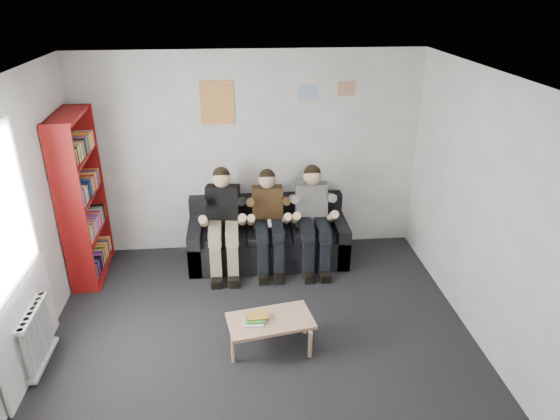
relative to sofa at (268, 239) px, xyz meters
name	(u,v)px	position (x,y,z in m)	size (l,w,h in m)	color
room_shell	(261,245)	(-0.20, -2.11, 1.06)	(5.00, 5.00, 5.00)	black
sofa	(268,239)	(0.00, 0.00, 0.00)	(2.08, 0.85, 0.80)	black
bookshelf	(82,199)	(-2.26, -0.19, 0.76)	(0.31, 0.94, 2.09)	maroon
coffee_table	(270,323)	(-0.10, -1.83, 0.01)	(0.85, 0.47, 0.34)	tan
game_cases	(256,319)	(-0.25, -1.84, 0.08)	(0.24, 0.21, 0.05)	white
person_left	(223,222)	(-0.58, -0.20, 0.37)	(0.42, 0.90, 1.33)	black
person_middle	(269,222)	(0.00, -0.19, 0.35)	(0.40, 0.85, 1.29)	#50391A
person_right	(313,219)	(0.58, -0.20, 0.36)	(0.42, 0.89, 1.32)	silver
radiator	(37,337)	(-2.35, -1.91, 0.06)	(0.10, 0.64, 0.60)	silver
window	(14,277)	(-2.42, -1.91, 0.74)	(0.05, 1.30, 2.36)	white
poster_large	(217,103)	(-0.60, 0.38, 1.76)	(0.42, 0.01, 0.55)	#E7D451
poster_blue	(308,93)	(0.55, 0.38, 1.86)	(0.25, 0.01, 0.20)	#3C7CCD
poster_pink	(347,88)	(1.05, 0.38, 1.91)	(0.22, 0.01, 0.18)	#B43887
poster_sign	(167,88)	(-1.20, 0.38, 1.96)	(0.20, 0.01, 0.14)	silver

